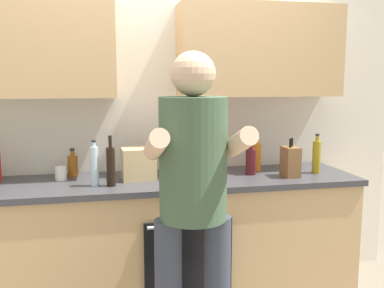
{
  "coord_description": "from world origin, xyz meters",
  "views": [
    {
      "loc": [
        -0.32,
        -2.8,
        1.56
      ],
      "look_at": [
        0.25,
        -0.1,
        1.15
      ],
      "focal_mm": 39.78,
      "sensor_mm": 36.0,
      "label": 1
    }
  ],
  "objects_px": {
    "knife_block": "(290,162)",
    "bottle_syrup": "(73,165)",
    "bottle_soy": "(111,166)",
    "bottle_wine": "(251,160)",
    "person_standing": "(193,192)",
    "grocery_bag_crisps": "(193,161)",
    "bottle_water": "(95,166)",
    "bottle_oil": "(316,156)",
    "grocery_bag_bread": "(138,164)",
    "bottle_juice": "(257,157)",
    "cup_coffee": "(61,173)"
  },
  "relations": [
    {
      "from": "person_standing",
      "to": "grocery_bag_bread",
      "type": "xyz_separation_m",
      "value": [
        -0.21,
        0.8,
        -0.0
      ]
    },
    {
      "from": "bottle_water",
      "to": "grocery_bag_crisps",
      "type": "bearing_deg",
      "value": 8.09
    },
    {
      "from": "bottle_water",
      "to": "grocery_bag_bread",
      "type": "distance_m",
      "value": 0.32
    },
    {
      "from": "person_standing",
      "to": "grocery_bag_crisps",
      "type": "distance_m",
      "value": 0.78
    },
    {
      "from": "bottle_syrup",
      "to": "cup_coffee",
      "type": "xyz_separation_m",
      "value": [
        -0.07,
        -0.1,
        -0.03
      ]
    },
    {
      "from": "cup_coffee",
      "to": "grocery_bag_crisps",
      "type": "bearing_deg",
      "value": -7.93
    },
    {
      "from": "bottle_syrup",
      "to": "grocery_bag_crisps",
      "type": "distance_m",
      "value": 0.84
    },
    {
      "from": "bottle_oil",
      "to": "bottle_juice",
      "type": "distance_m",
      "value": 0.42
    },
    {
      "from": "grocery_bag_bread",
      "to": "cup_coffee",
      "type": "bearing_deg",
      "value": 170.55
    },
    {
      "from": "bottle_water",
      "to": "grocery_bag_crisps",
      "type": "relative_size",
      "value": 1.22
    },
    {
      "from": "bottle_oil",
      "to": "knife_block",
      "type": "bearing_deg",
      "value": -163.72
    },
    {
      "from": "bottle_syrup",
      "to": "person_standing",
      "type": "bearing_deg",
      "value": -56.81
    },
    {
      "from": "person_standing",
      "to": "grocery_bag_bread",
      "type": "relative_size",
      "value": 7.68
    },
    {
      "from": "bottle_juice",
      "to": "bottle_wine",
      "type": "height_order",
      "value": "bottle_juice"
    },
    {
      "from": "bottle_oil",
      "to": "bottle_soy",
      "type": "bearing_deg",
      "value": -176.55
    },
    {
      "from": "bottle_water",
      "to": "bottle_syrup",
      "type": "bearing_deg",
      "value": 115.91
    },
    {
      "from": "knife_block",
      "to": "bottle_syrup",
      "type": "bearing_deg",
      "value": 167.73
    },
    {
      "from": "bottle_water",
      "to": "bottle_oil",
      "type": "bearing_deg",
      "value": 2.34
    },
    {
      "from": "bottle_soy",
      "to": "bottle_wine",
      "type": "relative_size",
      "value": 1.23
    },
    {
      "from": "bottle_juice",
      "to": "cup_coffee",
      "type": "bearing_deg",
      "value": 179.77
    },
    {
      "from": "bottle_juice",
      "to": "person_standing",
      "type": "bearing_deg",
      "value": -127.12
    },
    {
      "from": "bottle_oil",
      "to": "grocery_bag_crisps",
      "type": "distance_m",
      "value": 0.91
    },
    {
      "from": "bottle_wine",
      "to": "knife_block",
      "type": "relative_size",
      "value": 0.98
    },
    {
      "from": "bottle_oil",
      "to": "knife_block",
      "type": "height_order",
      "value": "bottle_oil"
    },
    {
      "from": "bottle_water",
      "to": "cup_coffee",
      "type": "bearing_deg",
      "value": 136.59
    },
    {
      "from": "bottle_wine",
      "to": "grocery_bag_crisps",
      "type": "xyz_separation_m",
      "value": [
        -0.43,
        -0.02,
        0.02
      ]
    },
    {
      "from": "cup_coffee",
      "to": "grocery_bag_bread",
      "type": "xyz_separation_m",
      "value": [
        0.51,
        -0.09,
        0.06
      ]
    },
    {
      "from": "cup_coffee",
      "to": "grocery_bag_bread",
      "type": "relative_size",
      "value": 0.4
    },
    {
      "from": "grocery_bag_crisps",
      "to": "grocery_bag_bread",
      "type": "bearing_deg",
      "value": 174.23
    },
    {
      "from": "bottle_syrup",
      "to": "grocery_bag_crisps",
      "type": "xyz_separation_m",
      "value": [
        0.81,
        -0.23,
        0.04
      ]
    },
    {
      "from": "knife_block",
      "to": "bottle_oil",
      "type": "bearing_deg",
      "value": 16.28
    },
    {
      "from": "bottle_oil",
      "to": "grocery_bag_crisps",
      "type": "xyz_separation_m",
      "value": [
        -0.91,
        0.03,
        -0.0
      ]
    },
    {
      "from": "bottle_oil",
      "to": "bottle_water",
      "type": "relative_size",
      "value": 0.97
    },
    {
      "from": "bottle_soy",
      "to": "knife_block",
      "type": "xyz_separation_m",
      "value": [
        1.23,
        0.02,
        -0.02
      ]
    },
    {
      "from": "bottle_juice",
      "to": "bottle_wine",
      "type": "bearing_deg",
      "value": -131.05
    },
    {
      "from": "bottle_syrup",
      "to": "cup_coffee",
      "type": "bearing_deg",
      "value": -125.46
    },
    {
      "from": "person_standing",
      "to": "grocery_bag_crisps",
      "type": "relative_size",
      "value": 7.1
    },
    {
      "from": "bottle_water",
      "to": "knife_block",
      "type": "relative_size",
      "value": 1.09
    },
    {
      "from": "bottle_oil",
      "to": "bottle_wine",
      "type": "height_order",
      "value": "bottle_oil"
    },
    {
      "from": "bottle_oil",
      "to": "bottle_juice",
      "type": "height_order",
      "value": "bottle_oil"
    },
    {
      "from": "bottle_oil",
      "to": "cup_coffee",
      "type": "height_order",
      "value": "bottle_oil"
    },
    {
      "from": "cup_coffee",
      "to": "grocery_bag_crisps",
      "type": "xyz_separation_m",
      "value": [
        0.88,
        -0.12,
        0.08
      ]
    },
    {
      "from": "bottle_wine",
      "to": "person_standing",
      "type": "bearing_deg",
      "value": -126.63
    },
    {
      "from": "grocery_bag_bread",
      "to": "person_standing",
      "type": "bearing_deg",
      "value": -75.54
    },
    {
      "from": "bottle_soy",
      "to": "bottle_syrup",
      "type": "bearing_deg",
      "value": 126.68
    },
    {
      "from": "person_standing",
      "to": "cup_coffee",
      "type": "height_order",
      "value": "person_standing"
    },
    {
      "from": "bottle_syrup",
      "to": "bottle_wine",
      "type": "distance_m",
      "value": 1.25
    },
    {
      "from": "bottle_wine",
      "to": "grocery_bag_bread",
      "type": "bearing_deg",
      "value": 179.01
    },
    {
      "from": "bottle_syrup",
      "to": "bottle_juice",
      "type": "height_order",
      "value": "bottle_juice"
    },
    {
      "from": "cup_coffee",
      "to": "knife_block",
      "type": "distance_m",
      "value": 1.57
    }
  ]
}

